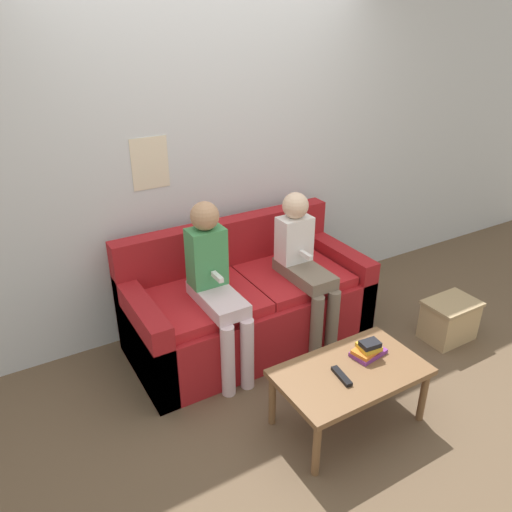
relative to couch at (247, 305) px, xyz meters
name	(u,v)px	position (x,y,z in m)	size (l,w,h in m)	color
ground_plane	(285,377)	(0.00, -0.52, -0.30)	(10.00, 10.00, 0.00)	brown
wall_back	(212,156)	(0.00, 0.50, 1.00)	(8.00, 0.07, 2.60)	silver
couch	(247,305)	(0.00, 0.00, 0.00)	(1.74, 0.81, 0.87)	maroon
coffee_table	(350,376)	(0.10, -1.05, 0.04)	(0.87, 0.52, 0.39)	brown
person_left	(216,282)	(-0.33, -0.18, 0.37)	(0.24, 0.56, 1.19)	silver
person_right	(304,262)	(0.36, -0.19, 0.35)	(0.24, 0.56, 1.13)	#756656
tv_remote	(342,376)	(0.01, -1.07, 0.10)	(0.06, 0.17, 0.02)	black
book_stack	(368,350)	(0.27, -0.99, 0.13)	(0.23, 0.16, 0.11)	#7A3389
storage_box	(449,320)	(1.32, -0.77, -0.14)	(0.39, 0.28, 0.32)	tan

